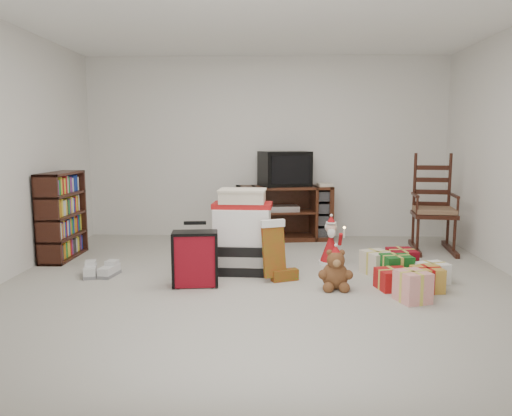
{
  "coord_description": "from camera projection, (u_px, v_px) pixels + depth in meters",
  "views": [
    {
      "loc": [
        0.07,
        -4.52,
        1.37
      ],
      "look_at": [
        -0.08,
        0.6,
        0.66
      ],
      "focal_mm": 35.0,
      "sensor_mm": 36.0,
      "label": 1
    }
  ],
  "objects": [
    {
      "name": "rocking_chair",
      "position": [
        432.0,
        216.0,
        6.17
      ],
      "size": [
        0.6,
        0.88,
        1.24
      ],
      "rotation": [
        0.0,
        0.0,
        -0.13
      ],
      "color": "#34160E",
      "rests_on": "floor"
    },
    {
      "name": "gift_pile",
      "position": [
        243.0,
        236.0,
        5.16
      ],
      "size": [
        0.69,
        0.52,
        0.84
      ],
      "rotation": [
        0.0,
        0.0,
        -0.05
      ],
      "color": "black",
      "rests_on": "floor"
    },
    {
      "name": "crt_television",
      "position": [
        285.0,
        169.0,
        6.76
      ],
      "size": [
        0.75,
        0.65,
        0.47
      ],
      "rotation": [
        0.0,
        0.0,
        0.34
      ],
      "color": "black",
      "rests_on": "tv_stand"
    },
    {
      "name": "mrs_claus_figurine",
      "position": [
        236.0,
        253.0,
        5.15
      ],
      "size": [
        0.26,
        0.25,
        0.53
      ],
      "color": "#A71216",
      "rests_on": "floor"
    },
    {
      "name": "teddy_bear",
      "position": [
        335.0,
        272.0,
        4.57
      ],
      "size": [
        0.25,
        0.22,
        0.36
      ],
      "color": "brown",
      "rests_on": "floor"
    },
    {
      "name": "sneaker_pair",
      "position": [
        100.0,
        271.0,
        5.02
      ],
      "size": [
        0.37,
        0.31,
        0.1
      ],
      "rotation": [
        0.0,
        0.0,
        0.1
      ],
      "color": "silver",
      "rests_on": "floor"
    },
    {
      "name": "red_suitcase",
      "position": [
        195.0,
        259.0,
        4.65
      ],
      "size": [
        0.42,
        0.25,
        0.61
      ],
      "rotation": [
        0.0,
        0.0,
        0.11
      ],
      "color": "maroon",
      "rests_on": "floor"
    },
    {
      "name": "tv_stand",
      "position": [
        284.0,
        213.0,
        6.82
      ],
      "size": [
        1.33,
        0.61,
        0.74
      ],
      "rotation": [
        0.0,
        0.0,
        0.12
      ],
      "color": "#441F13",
      "rests_on": "floor"
    },
    {
      "name": "stocking",
      "position": [
        274.0,
        250.0,
        4.82
      ],
      "size": [
        0.31,
        0.22,
        0.61
      ],
      "primitive_type": null,
      "rotation": [
        0.0,
        0.0,
        0.4
      ],
      "color": "#0C7312",
      "rests_on": "floor"
    },
    {
      "name": "room",
      "position": [
        263.0,
        153.0,
        4.49
      ],
      "size": [
        5.01,
        5.01,
        2.51
      ],
      "color": "#A9A59B",
      "rests_on": "ground"
    },
    {
      "name": "gift_cluster",
      "position": [
        407.0,
        270.0,
        4.74
      ],
      "size": [
        0.77,
        1.13,
        0.26
      ],
      "color": "#A71313",
      "rests_on": "floor"
    },
    {
      "name": "bookshelf",
      "position": [
        62.0,
        217.0,
        5.74
      ],
      "size": [
        0.27,
        0.81,
        1.0
      ],
      "color": "#34160E",
      "rests_on": "floor"
    },
    {
      "name": "santa_figurine",
      "position": [
        331.0,
        245.0,
        5.49
      ],
      "size": [
        0.26,
        0.25,
        0.54
      ],
      "color": "#A71216",
      "rests_on": "floor"
    }
  ]
}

